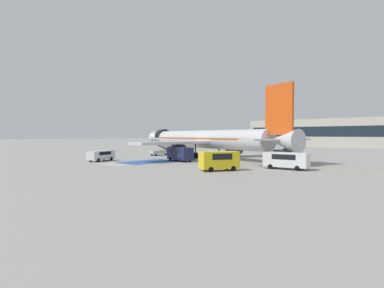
{
  "coord_description": "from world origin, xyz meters",
  "views": [
    {
      "loc": [
        40.42,
        -45.7,
        4.46
      ],
      "look_at": [
        0.47,
        -1.71,
        2.64
      ],
      "focal_mm": 28.0,
      "sensor_mm": 36.0,
      "label": 1
    }
  ],
  "objects": [
    {
      "name": "ground_plane",
      "position": [
        0.0,
        0.0,
        0.0
      ],
      "size": [
        600.0,
        600.0,
        0.0
      ],
      "primitive_type": "plane",
      "color": "gray"
    },
    {
      "name": "apron_leadline_yellow",
      "position": [
        1.79,
        -0.04,
        0.0
      ],
      "size": [
        76.26,
        19.08,
        0.01
      ],
      "primitive_type": "cube",
      "rotation": [
        0.0,
        0.0,
        1.33
      ],
      "color": "gold",
      "rests_on": "ground_plane"
    },
    {
      "name": "apron_stand_patch_blue",
      "position": [
        1.79,
        -13.67,
        0.0
      ],
      "size": [
        5.66,
        10.21,
        0.01
      ],
      "primitive_type": "cube",
      "color": "#2856A8",
      "rests_on": "ground_plane"
    },
    {
      "name": "apron_walkway_bar_0",
      "position": [
        -1.21,
        -20.24,
        0.0
      ],
      "size": [
        0.44,
        3.6,
        0.01
      ],
      "primitive_type": "cube",
      "color": "silver",
      "rests_on": "ground_plane"
    },
    {
      "name": "apron_walkway_bar_1",
      "position": [
        -0.01,
        -20.24,
        0.0
      ],
      "size": [
        0.44,
        3.6,
        0.01
      ],
      "primitive_type": "cube",
      "color": "silver",
      "rests_on": "ground_plane"
    },
    {
      "name": "apron_walkway_bar_2",
      "position": [
        1.19,
        -20.24,
        0.0
      ],
      "size": [
        0.44,
        3.6,
        0.01
      ],
      "primitive_type": "cube",
      "color": "silver",
      "rests_on": "ground_plane"
    },
    {
      "name": "apron_walkway_bar_3",
      "position": [
        2.39,
        -20.24,
        0.0
      ],
      "size": [
        0.44,
        3.6,
        0.01
      ],
      "primitive_type": "cube",
      "color": "silver",
      "rests_on": "ground_plane"
    },
    {
      "name": "apron_walkway_bar_4",
      "position": [
        3.59,
        -20.24,
        0.0
      ],
      "size": [
        0.44,
        3.6,
        0.01
      ],
      "primitive_type": "cube",
      "color": "silver",
      "rests_on": "ground_plane"
    },
    {
      "name": "airliner",
      "position": [
        2.53,
        -0.22,
        3.56
      ],
      "size": [
        43.24,
        32.81,
        11.91
      ],
      "rotation": [
        0.0,
        0.0,
        1.33
      ],
      "color": "silver",
      "rests_on": "ground_plane"
    },
    {
      "name": "boarding_stairs_forward",
      "position": [
        -8.46,
        -1.94,
        0.96
      ],
      "size": [
        3.29,
        5.54,
        3.76
      ],
      "rotation": [
        0.0,
        0.0,
        -0.24
      ],
      "color": "#ADB2BA",
      "rests_on": "ground_plane"
    },
    {
      "name": "fuel_tanker",
      "position": [
        9.54,
        21.47,
        1.85
      ],
      "size": [
        2.97,
        9.89,
        3.64
      ],
      "rotation": [
        0.0,
        0.0,
        0.04
      ],
      "color": "#38383D",
      "rests_on": "ground_plane"
    },
    {
      "name": "service_van_0",
      "position": [
        5.01,
        -9.73,
        1.41
      ],
      "size": [
        5.44,
        3.02,
        2.37
      ],
      "rotation": [
        0.0,
        0.0,
        4.51
      ],
      "color": "#1E234C",
      "rests_on": "ground_plane"
    },
    {
      "name": "service_van_1",
      "position": [
        23.45,
        -8.88,
        1.3
      ],
      "size": [
        5.75,
        2.7,
        2.17
      ],
      "rotation": [
        0.0,
        0.0,
        4.82
      ],
      "color": "silver",
      "rests_on": "ground_plane"
    },
    {
      "name": "service_van_2",
      "position": [
        18.04,
        -16.05,
        1.42
      ],
      "size": [
        4.05,
        5.15,
        2.4
      ],
      "rotation": [
        0.0,
        0.0,
        5.78
      ],
      "color": "yellow",
      "rests_on": "ground_plane"
    },
    {
      "name": "service_van_3",
      "position": [
        -5.05,
        -18.58,
        1.09
      ],
      "size": [
        3.17,
        5.38,
        1.78
      ],
      "rotation": [
        0.0,
        0.0,
        3.43
      ],
      "color": "silver",
      "rests_on": "ground_plane"
    },
    {
      "name": "baggage_cart",
      "position": [
        11.25,
        -7.65,
        0.26
      ],
      "size": [
        2.8,
        2.97,
        0.87
      ],
      "rotation": [
        0.0,
        0.0,
        0.67
      ],
      "color": "gray",
      "rests_on": "ground_plane"
    },
    {
      "name": "ground_crew_0",
      "position": [
        2.2,
        -4.75,
        1.03
      ],
      "size": [
        0.34,
        0.48,
        1.79
      ],
      "rotation": [
        0.0,
        0.0,
        1.86
      ],
      "color": "#191E38",
      "rests_on": "ground_plane"
    },
    {
      "name": "ground_crew_1",
      "position": [
        -3.02,
        -2.65,
        1.0
      ],
      "size": [
        0.45,
        0.28,
        1.73
      ],
      "rotation": [
        0.0,
        0.0,
        0.12
      ],
      "color": "black",
      "rests_on": "ground_plane"
    },
    {
      "name": "traffic_cone_0",
      "position": [
        15.34,
        -9.82,
        0.32
      ],
      "size": [
        0.57,
        0.57,
        0.64
      ],
      "color": "orange",
      "rests_on": "ground_plane"
    },
    {
      "name": "traffic_cone_1",
      "position": [
        12.82,
        -5.27,
        0.24
      ],
      "size": [
        0.44,
        0.44,
        0.49
      ],
      "color": "orange",
      "rests_on": "ground_plane"
    },
    {
      "name": "traffic_cone_2",
      "position": [
        16.76,
        -10.55,
        0.24
      ],
      "size": [
        0.43,
        0.43,
        0.48
      ],
      "color": "orange",
      "rests_on": "ground_plane"
    },
    {
      "name": "terminal_building",
      "position": [
        11.3,
        71.4,
        5.16
      ],
      "size": [
        76.5,
        12.1,
        10.32
      ],
      "color": "#B2AD9E",
      "rests_on": "ground_plane"
    }
  ]
}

